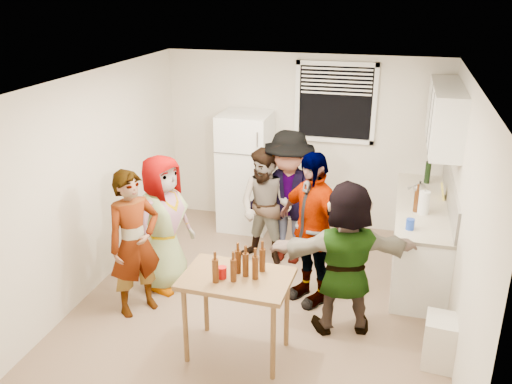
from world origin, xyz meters
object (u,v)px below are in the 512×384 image
(guest_black, at_px, (309,298))
(kettle, at_px, (419,194))
(guest_stripe, at_px, (140,309))
(serving_table, at_px, (238,352))
(guest_orange, at_px, (341,327))
(red_cup, at_px, (222,278))
(beer_bottle_counter, at_px, (415,212))
(refrigerator, at_px, (246,172))
(beer_bottle_table, at_px, (234,281))
(trash_bin, at_px, (442,342))
(blue_cup, at_px, (410,229))
(guest_grey, at_px, (168,285))
(wine_bottle, at_px, (426,183))
(guest_back_left, at_px, (266,260))
(guest_back_right, at_px, (287,259))

(guest_black, bearing_deg, kettle, 88.79)
(kettle, relative_size, guest_stripe, 0.13)
(serving_table, bearing_deg, guest_orange, 35.85)
(red_cup, bearing_deg, beer_bottle_counter, 48.33)
(refrigerator, height_order, beer_bottle_table, refrigerator)
(trash_bin, bearing_deg, guest_orange, 160.44)
(blue_cup, bearing_deg, guest_grey, -172.33)
(wine_bottle, bearing_deg, beer_bottle_counter, -98.20)
(beer_bottle_counter, distance_m, red_cup, 2.60)
(serving_table, bearing_deg, guest_black, 66.14)
(guest_back_left, bearing_deg, refrigerator, 132.59)
(guest_back_left, height_order, guest_orange, guest_back_left)
(refrigerator, height_order, guest_black, refrigerator)
(blue_cup, xyz_separation_m, guest_stripe, (-2.81, -0.92, -0.90))
(kettle, relative_size, guest_back_left, 0.14)
(trash_bin, height_order, guest_stripe, trash_bin)
(beer_bottle_table, bearing_deg, guest_grey, 137.36)
(beer_bottle_table, relative_size, guest_back_right, 0.13)
(trash_bin, bearing_deg, beer_bottle_table, -167.88)
(red_cup, bearing_deg, guest_orange, 34.63)
(guest_grey, xyz_separation_m, guest_black, (1.69, 0.15, 0.00))
(wine_bottle, height_order, guest_orange, wine_bottle)
(guest_grey, relative_size, guest_back_right, 0.94)
(blue_cup, height_order, guest_grey, blue_cup)
(guest_black, bearing_deg, trash_bin, 8.90)
(guest_grey, height_order, guest_stripe, guest_grey)
(guest_stripe, bearing_deg, guest_back_right, -3.89)
(serving_table, distance_m, guest_grey, 1.55)
(beer_bottle_counter, height_order, blue_cup, beer_bottle_counter)
(wine_bottle, distance_m, red_cup, 3.53)
(guest_grey, height_order, guest_black, guest_grey)
(refrigerator, xyz_separation_m, guest_orange, (1.68, -2.22, -0.85))
(refrigerator, xyz_separation_m, guest_back_left, (0.55, -0.99, -0.85))
(beer_bottle_table, height_order, red_cup, beer_bottle_table)
(kettle, distance_m, guest_black, 1.99)
(serving_table, distance_m, beer_bottle_table, 0.85)
(guest_stripe, distance_m, guest_back_right, 2.06)
(kettle, xyz_separation_m, guest_black, (-1.15, -1.35, -0.90))
(red_cup, bearing_deg, trash_bin, 10.75)
(guest_back_left, relative_size, guest_back_right, 0.87)
(wine_bottle, distance_m, guest_back_left, 2.38)
(serving_table, bearing_deg, refrigerator, 104.33)
(kettle, xyz_separation_m, beer_bottle_table, (-1.67, -2.58, -0.05))
(guest_back_right, bearing_deg, refrigerator, 140.81)
(blue_cup, distance_m, guest_stripe, 3.09)
(guest_back_left, bearing_deg, trash_bin, -23.25)
(wine_bottle, xyz_separation_m, guest_back_left, (-1.95, -1.03, -0.90))
(guest_back_right, xyz_separation_m, guest_black, (0.44, -0.86, 0.00))
(trash_bin, bearing_deg, guest_back_left, 143.16)
(serving_table, distance_m, guest_stripe, 1.34)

